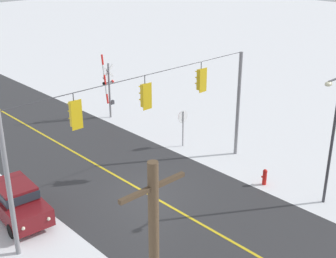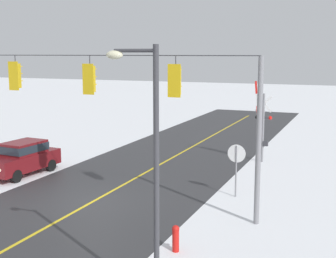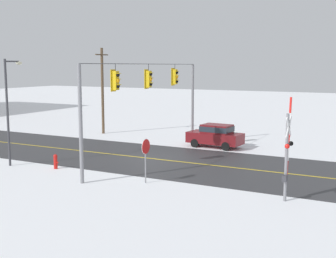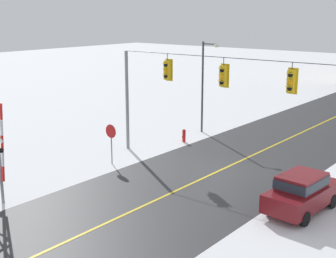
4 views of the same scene
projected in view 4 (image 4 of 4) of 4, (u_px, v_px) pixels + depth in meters
name	position (u px, v px, depth m)	size (l,w,h in m)	color
ground_plane	(220.00, 170.00, 26.13)	(160.00, 160.00, 0.00)	white
road_asphalt	(271.00, 147.00, 30.66)	(9.00, 80.00, 0.01)	#303033
lane_centre_line	(271.00, 147.00, 30.66)	(0.14, 72.00, 0.01)	gold
signal_span	(222.00, 95.00, 25.09)	(14.20, 0.47, 6.22)	gray
stop_sign	(111.00, 135.00, 26.81)	(0.80, 0.09, 2.35)	gray
parked_car_maroon	(302.00, 191.00, 20.52)	(2.07, 4.30, 1.74)	maroon
streetlamp_near	(205.00, 79.00, 33.51)	(1.39, 0.28, 6.50)	#38383D
fire_hydrant	(184.00, 135.00, 31.76)	(0.24, 0.31, 0.88)	red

